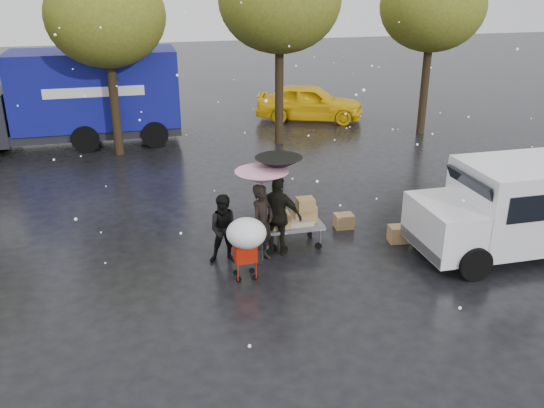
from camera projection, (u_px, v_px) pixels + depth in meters
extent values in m
plane|color=black|center=(284.00, 272.00, 12.76)|extent=(90.00, 90.00, 0.00)
imported|color=black|center=(262.00, 224.00, 12.92)|extent=(0.80, 0.79, 1.86)
imported|color=black|center=(226.00, 229.00, 12.93)|extent=(0.88, 0.74, 1.63)
imported|color=black|center=(278.00, 216.00, 13.27)|extent=(1.19, 1.01, 1.91)
cylinder|color=#4C4C4C|center=(262.00, 220.00, 12.89)|extent=(0.02, 0.02, 2.03)
cone|color=#CF558B|center=(262.00, 178.00, 12.51)|extent=(1.19, 1.19, 0.30)
sphere|color=#4C4C4C|center=(262.00, 176.00, 12.50)|extent=(0.06, 0.06, 0.06)
cylinder|color=#4C4C4C|center=(278.00, 210.00, 13.21)|extent=(0.02, 0.02, 2.22)
cone|color=black|center=(279.00, 164.00, 12.79)|extent=(1.07, 1.07, 0.30)
sphere|color=#4C4C4C|center=(279.00, 163.00, 12.78)|extent=(0.06, 0.06, 0.06)
cube|color=slate|center=(291.00, 225.00, 13.77)|extent=(1.50, 0.80, 0.08)
cylinder|color=slate|center=(260.00, 219.00, 13.51)|extent=(0.04, 0.04, 0.60)
cube|color=olive|center=(304.00, 213.00, 13.85)|extent=(0.55, 0.45, 0.40)
cube|color=olive|center=(280.00, 220.00, 13.54)|extent=(0.45, 0.40, 0.35)
cube|color=olive|center=(305.00, 204.00, 13.49)|extent=(0.40, 0.35, 0.28)
cube|color=tan|center=(293.00, 221.00, 13.75)|extent=(0.90, 0.55, 0.12)
cylinder|color=black|center=(270.00, 251.00, 13.53)|extent=(0.16, 0.05, 0.16)
cylinder|color=black|center=(264.00, 240.00, 14.10)|extent=(0.16, 0.05, 0.16)
cylinder|color=black|center=(318.00, 246.00, 13.80)|extent=(0.16, 0.05, 0.16)
cylinder|color=black|center=(310.00, 235.00, 14.37)|extent=(0.16, 0.05, 0.16)
cube|color=red|center=(245.00, 251.00, 12.30)|extent=(0.47, 0.41, 0.45)
cylinder|color=red|center=(246.00, 239.00, 11.99)|extent=(0.42, 0.02, 0.02)
cylinder|color=#4C4C4C|center=(246.00, 242.00, 12.02)|extent=(0.02, 0.02, 0.60)
ellipsoid|color=white|center=(246.00, 233.00, 11.94)|extent=(0.84, 0.84, 0.63)
cylinder|color=black|center=(239.00, 279.00, 12.34)|extent=(0.12, 0.04, 0.12)
cylinder|color=black|center=(236.00, 272.00, 12.63)|extent=(0.12, 0.04, 0.12)
cylinder|color=black|center=(255.00, 277.00, 12.42)|extent=(0.12, 0.04, 0.12)
cylinder|color=black|center=(252.00, 270.00, 12.71)|extent=(0.12, 0.04, 0.12)
cube|color=white|center=(540.00, 200.00, 13.37)|extent=(3.80, 2.00, 1.90)
cube|color=white|center=(445.00, 226.00, 12.98)|extent=(1.20, 1.95, 1.10)
cube|color=black|center=(472.00, 189.00, 12.78)|extent=(0.37, 1.70, 0.67)
cube|color=slate|center=(421.00, 245.00, 13.01)|extent=(0.12, 1.90, 0.25)
cylinder|color=black|center=(474.00, 263.00, 12.35)|extent=(0.76, 0.28, 0.76)
cylinder|color=black|center=(431.00, 228.00, 14.05)|extent=(0.76, 0.28, 0.76)
cube|color=navy|center=(96.00, 88.00, 21.56)|extent=(6.00, 2.50, 2.80)
cube|color=black|center=(73.00, 130.00, 21.92)|extent=(8.00, 2.30, 0.35)
cube|color=white|center=(94.00, 92.00, 20.39)|extent=(3.50, 0.03, 0.35)
cylinder|color=black|center=(155.00, 134.00, 21.58)|extent=(1.00, 0.30, 1.00)
cylinder|color=black|center=(151.00, 120.00, 23.65)|extent=(1.00, 0.30, 1.00)
cube|color=olive|center=(398.00, 234.00, 14.13)|extent=(0.49, 0.41, 0.41)
cube|color=olive|center=(344.00, 221.00, 14.91)|extent=(0.49, 0.39, 0.37)
imported|color=yellow|center=(310.00, 102.00, 25.41)|extent=(5.04, 3.47, 1.59)
cylinder|color=black|center=(114.00, 93.00, 20.11)|extent=(0.32, 0.32, 4.48)
ellipsoid|color=#425B1A|center=(106.00, 16.00, 19.15)|extent=(4.00, 4.00, 3.40)
cylinder|color=black|center=(279.00, 79.00, 21.38)|extent=(0.32, 0.32, 4.90)
ellipsoid|color=#425B1A|center=(280.00, 0.00, 20.32)|extent=(4.40, 4.40, 3.74)
cylinder|color=black|center=(426.00, 76.00, 22.78)|extent=(0.32, 0.32, 4.62)
ellipsoid|color=#425B1A|center=(433.00, 6.00, 21.78)|extent=(4.00, 4.00, 3.40)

